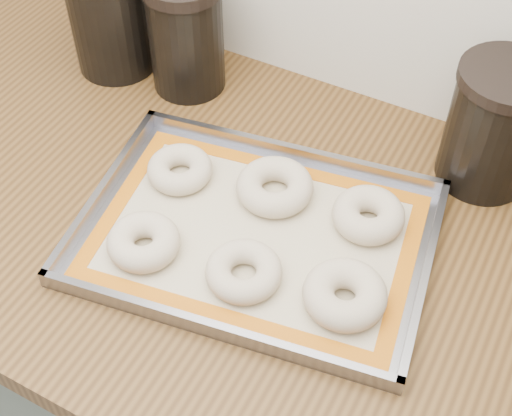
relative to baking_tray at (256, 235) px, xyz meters
The scene contains 13 objects.
cabinet 0.48m from the baking_tray, 79.96° to the left, with size 3.00×0.65×0.86m, color #5E6A5D.
countertop 0.04m from the baking_tray, 79.96° to the left, with size 3.06×0.68×0.04m, color brown.
baking_tray is the anchor object (origin of this frame).
baking_mat 0.00m from the baking_tray, 90.17° to the left, with size 0.46×0.35×0.00m.
bagel_front_left 0.15m from the baking_tray, 141.91° to the right, with size 0.10×0.10×0.04m, color beige.
bagel_front_mid 0.07m from the baking_tray, 73.80° to the right, with size 0.10×0.10×0.03m, color beige.
bagel_front_right 0.15m from the baking_tray, 17.03° to the right, with size 0.10×0.10×0.04m, color beige.
bagel_back_left 0.15m from the baking_tray, 163.09° to the left, with size 0.09×0.09×0.03m, color beige.
bagel_back_mid 0.08m from the baking_tray, 98.76° to the left, with size 0.11×0.11×0.04m, color beige.
bagel_back_right 0.15m from the baking_tray, 36.12° to the left, with size 0.10×0.10×0.04m, color beige.
canister_left 0.46m from the baking_tray, 149.55° to the left, with size 0.14×0.14×0.22m.
canister_mid 0.36m from the baking_tray, 136.48° to the left, with size 0.12×0.12×0.19m.
canister_right 0.36m from the baking_tray, 48.55° to the left, with size 0.14×0.14×0.18m.
Camera 1 is at (0.28, 1.12, 1.64)m, focal length 50.00 mm.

